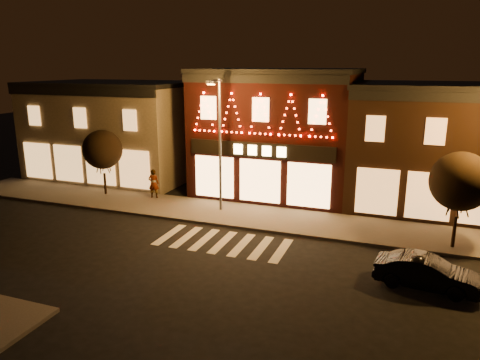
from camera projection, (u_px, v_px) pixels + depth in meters
The scene contains 10 objects.
ground at pixel (186, 277), 18.67m from camera, with size 120.00×120.00×0.00m, color black.
sidewalk_far at pixel (283, 220), 25.25m from camera, with size 44.00×4.00×0.15m, color #47423D.
building_left at pixel (116, 130), 34.83m from camera, with size 12.20×8.28×7.30m.
building_pulp at pixel (278, 132), 30.33m from camera, with size 10.20×8.34×8.30m.
building_right_a at pixel (430, 146), 27.25m from camera, with size 9.20×8.28×7.50m.
streetlamp_mid at pixel (219, 136), 25.53m from camera, with size 0.50×1.76×7.65m.
tree_left at pixel (103, 149), 29.39m from camera, with size 2.57×2.57×4.30m.
tree_right at pixel (460, 181), 20.59m from camera, with size 2.74×2.74×4.58m.
dark_sedan at pixel (426, 273), 17.61m from camera, with size 1.36×3.91×1.29m, color black.
pedestrian at pixel (154, 184), 29.06m from camera, with size 0.68×0.45×1.87m, color gray.
Camera 1 is at (8.02, -15.24, 8.57)m, focal length 33.66 mm.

